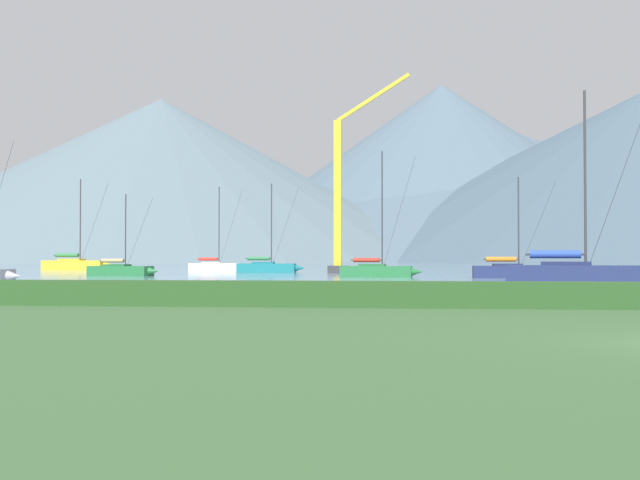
# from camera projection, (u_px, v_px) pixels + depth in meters

# --- Properties ---
(harbor_water) EXTENTS (320.00, 246.00, 0.00)m
(harbor_water) POSITION_uv_depth(u_px,v_px,m) (438.00, 266.00, 151.46)
(harbor_water) COLOR slate
(harbor_water) RESTS_ON ground_plane
(hedge_line) EXTENTS (80.00, 1.20, 0.88)m
(hedge_line) POSITION_uv_depth(u_px,v_px,m) (586.00, 295.00, 26.25)
(hedge_line) COLOR #284C23
(hedge_line) RESTS_ON ground_plane
(sailboat_slip_0) EXTENTS (9.35, 3.01, 11.84)m
(sailboat_slip_0) POSITION_uv_depth(u_px,v_px,m) (76.00, 264.00, 102.84)
(sailboat_slip_0) COLOR gold
(sailboat_slip_0) RESTS_ON harbor_water
(sailboat_slip_1) EXTENTS (6.98, 2.45, 10.70)m
(sailboat_slip_1) POSITION_uv_depth(u_px,v_px,m) (377.00, 270.00, 67.09)
(sailboat_slip_1) COLOR #236B38
(sailboat_slip_1) RESTS_ON harbor_water
(sailboat_slip_2) EXTENTS (9.07, 4.22, 11.59)m
(sailboat_slip_2) POSITION_uv_depth(u_px,v_px,m) (576.00, 273.00, 47.02)
(sailboat_slip_2) COLOR navy
(sailboat_slip_2) RESTS_ON harbor_water
(sailboat_slip_6) EXTENTS (7.38, 2.36, 9.78)m
(sailboat_slip_6) POSITION_uv_depth(u_px,v_px,m) (267.00, 267.00, 87.09)
(sailboat_slip_6) COLOR #19707A
(sailboat_slip_6) RESTS_ON harbor_water
(sailboat_slip_7) EXTENTS (6.97, 2.12, 10.21)m
(sailboat_slip_7) POSITION_uv_depth(u_px,v_px,m) (216.00, 266.00, 95.63)
(sailboat_slip_7) COLOR white
(sailboat_slip_7) RESTS_ON harbor_water
(sailboat_slip_9) EXTENTS (6.72, 2.79, 7.38)m
(sailboat_slip_9) POSITION_uv_depth(u_px,v_px,m) (121.00, 270.00, 71.38)
(sailboat_slip_9) COLOR #236B38
(sailboat_slip_9) RESTS_ON harbor_water
(sailboat_slip_10) EXTENTS (7.31, 2.37, 8.22)m
(sailboat_slip_10) POSITION_uv_depth(u_px,v_px,m) (513.00, 271.00, 64.48)
(sailboat_slip_10) COLOR navy
(sailboat_slip_10) RESTS_ON harbor_water
(dock_crane) EXTENTS (8.62, 2.00, 21.06)m
(dock_crane) POSITION_uv_depth(u_px,v_px,m) (341.00, 202.00, 83.81)
(dock_crane) COLOR #333338
(dock_crane) RESTS_ON ground_plane
(distant_hill_west_ridge) EXTENTS (225.45, 225.45, 79.91)m
(distant_hill_west_ridge) POSITION_uv_depth(u_px,v_px,m) (442.00, 173.00, 358.75)
(distant_hill_west_ridge) COLOR #4C6070
(distant_hill_west_ridge) RESTS_ON ground_plane
(distant_hill_central_peak) EXTENTS (334.82, 334.82, 67.37)m
(distant_hill_central_peak) POSITION_uv_depth(u_px,v_px,m) (478.00, 191.00, 381.62)
(distant_hill_central_peak) COLOR #4C6070
(distant_hill_central_peak) RESTS_ON ground_plane
(distant_hill_east_ridge) EXTENTS (231.76, 231.76, 63.26)m
(distant_hill_east_ridge) POSITION_uv_depth(u_px,v_px,m) (161.00, 180.00, 307.80)
(distant_hill_east_ridge) COLOR slate
(distant_hill_east_ridge) RESTS_ON ground_plane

